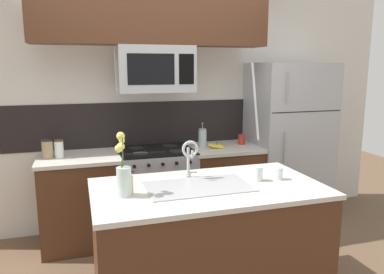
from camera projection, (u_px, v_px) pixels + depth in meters
The scene contains 20 objects.
rear_partition at pixel (174, 109), 4.24m from camera, with size 5.20×0.10×2.60m, color silver.
splash_band at pixel (150, 124), 4.13m from camera, with size 3.03×0.01×0.48m, color black.
back_counter_left at pixel (82, 200), 3.73m from camera, with size 0.80×0.65×0.91m.
back_counter_right at pixel (223, 186), 4.17m from camera, with size 0.77×0.65×0.91m.
stove_range at pixel (157, 192), 3.95m from camera, with size 0.76×0.64×0.93m.
microwave at pixel (155, 69), 3.70m from camera, with size 0.74×0.40×0.45m.
upper_cabinet_band at pixel (153, 13), 3.57m from camera, with size 2.27×0.34×0.60m, color #4C2B19.
refrigerator at pixel (287, 142), 4.34m from camera, with size 0.86×0.74×1.81m.
storage_jar_tall at pixel (48, 149), 3.55m from camera, with size 0.11×0.11×0.19m.
storage_jar_medium at pixel (59, 149), 3.57m from camera, with size 0.08×0.08×0.18m.
banana_bunch at pixel (216, 146), 4.00m from camera, with size 0.19×0.15×0.08m.
french_press at pixel (202, 138), 4.06m from camera, with size 0.09×0.09×0.27m.
coffee_tin at pixel (242, 139), 4.19m from camera, with size 0.08×0.08×0.11m, color #B22D23.
island_counter at pixel (208, 244), 2.82m from camera, with size 1.68×0.92×0.91m.
kitchen_sink at pixel (198, 196), 2.73m from camera, with size 0.76×0.44×0.16m.
sink_faucet at pixel (190, 154), 2.88m from camera, with size 0.14×0.14×0.31m.
dish_soap_bottle at pixel (130, 185), 2.54m from camera, with size 0.06×0.05×0.16m.
drinking_glass at pixel (258, 174), 2.85m from camera, with size 0.07×0.07×0.11m.
spare_glass at pixel (279, 173), 2.89m from camera, with size 0.06×0.06×0.10m.
flower_vase at pixel (123, 177), 2.50m from camera, with size 0.10×0.15×0.43m.
Camera 1 is at (-0.75, -2.82, 1.77)m, focal length 35.00 mm.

